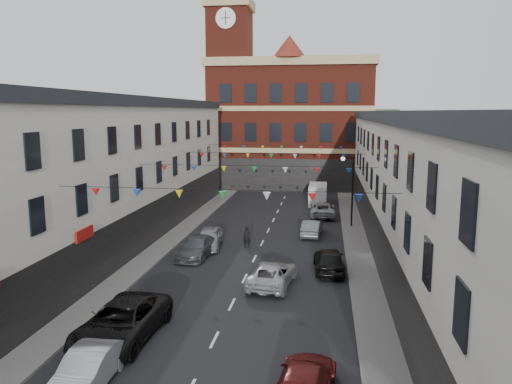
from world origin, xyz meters
The scene contains 20 objects.
ground centered at (0.00, 0.00, 0.00)m, with size 160.00×160.00×0.00m, color black.
pavement_left centered at (-6.90, 2.00, 0.07)m, with size 1.80×64.00×0.15m, color #605E5B.
pavement_right centered at (6.90, 2.00, 0.07)m, with size 1.80×64.00×0.15m, color #605E5B.
terrace_left centered at (-11.78, 1.00, 5.35)m, with size 8.40×56.00×10.70m.
terrace_right centered at (11.78, 1.00, 4.85)m, with size 8.40×56.00×9.70m.
civic_building centered at (0.00, 37.95, 8.14)m, with size 20.60×13.30×18.50m.
clock_tower centered at (-7.50, 35.00, 14.93)m, with size 5.60×5.60×30.00m.
distant_hill centered at (-4.00, 62.00, 5.00)m, with size 40.00×14.00×10.00m, color #2C4F24.
street_lamp centered at (6.55, 14.00, 3.90)m, with size 1.10×0.36×6.00m.
car_left_b centered at (-3.60, -12.24, 0.68)m, with size 1.44×4.13×1.36m, color #999BA0.
car_left_c centered at (-3.89, -8.55, 0.82)m, with size 2.71×5.87×1.63m, color black.
car_left_d centered at (-3.88, 3.91, 0.66)m, with size 1.86×4.57×1.33m, color #464A4E.
car_left_e centered at (-3.60, 6.29, 0.73)m, with size 1.71×4.26×1.45m, color gray.
car_right_c centered at (4.01, -11.97, 0.66)m, with size 1.85×4.54×1.32m, color #571111.
car_right_d centered at (4.89, 1.96, 0.75)m, with size 1.76×4.38×1.49m, color black.
car_right_e centered at (3.60, 10.76, 0.64)m, with size 1.36×3.90×1.29m, color #565B5F.
car_right_f centered at (4.38, 18.10, 0.69)m, with size 2.28×4.95×1.38m, color #A3A6A8.
moving_car centered at (1.72, -0.90, 0.66)m, with size 2.18×4.74×1.32m, color #A4A6AB.
white_van centered at (3.80, 24.35, 1.04)m, with size 1.81×4.70×2.08m, color silver.
pedestrian centered at (-0.92, 6.66, 0.77)m, with size 0.56×0.37×1.54m, color black.
Camera 1 is at (4.56, -27.59, 9.67)m, focal length 35.00 mm.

